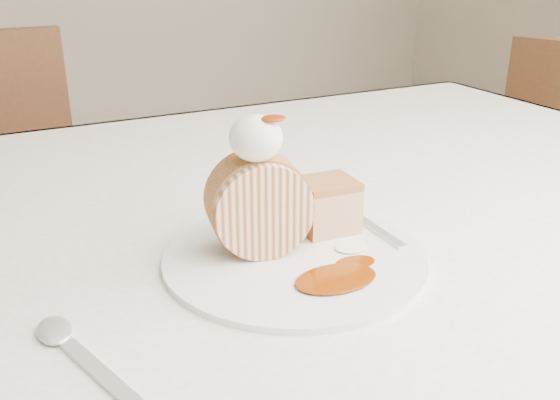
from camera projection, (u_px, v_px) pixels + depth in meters
name	position (u px, v px, depth m)	size (l,w,h in m)	color
table	(234.00, 287.00, 0.71)	(1.40, 0.90, 0.75)	white
chair_end	(556.00, 203.00, 1.44)	(0.49, 0.49, 0.82)	brown
plate	(295.00, 257.00, 0.57)	(0.24, 0.24, 0.01)	white
roulade_slice	(259.00, 205.00, 0.57)	(0.09, 0.09, 0.05)	beige
cake_chunk	(327.00, 208.00, 0.62)	(0.05, 0.05, 0.04)	#B98246
whipped_cream	(256.00, 138.00, 0.53)	(0.05, 0.05, 0.04)	white
caramel_drizzle	(273.00, 112.00, 0.52)	(0.02, 0.02, 0.01)	#712A04
caramel_pool	(336.00, 278.00, 0.53)	(0.08, 0.05, 0.00)	#712A04
fork	(372.00, 227.00, 0.63)	(0.02, 0.14, 0.00)	silver
spoon	(109.00, 381.00, 0.41)	(0.02, 0.15, 0.00)	silver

